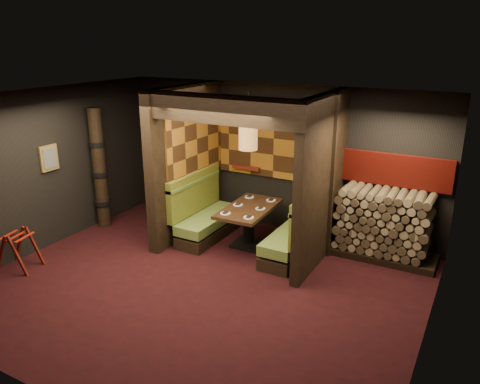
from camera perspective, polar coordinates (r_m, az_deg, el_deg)
name	(u,v)px	position (r m, az deg, el deg)	size (l,w,h in m)	color
floor	(200,286)	(7.43, -4.94, -11.33)	(6.50, 5.50, 0.02)	black
ceiling	(194,99)	(6.51, -5.64, 11.19)	(6.50, 5.50, 0.02)	black
wall_back	(276,158)	(9.15, 4.43, 4.16)	(6.50, 0.02, 2.85)	black
wall_front	(37,281)	(5.00, -23.48, -9.92)	(6.50, 0.02, 2.85)	black
wall_left	(44,170)	(9.01, -22.76, 2.53)	(0.02, 5.50, 2.85)	black
wall_right	(436,244)	(5.79, 22.74, -5.90)	(0.02, 5.50, 2.85)	black
partition_left	(186,162)	(8.87, -6.57, 3.64)	(0.20, 2.20, 2.85)	black
partition_right	(322,181)	(7.74, 9.91, 1.28)	(0.15, 2.10, 2.85)	black
header_beam	(219,109)	(7.14, -2.54, 10.03)	(2.85, 0.18, 0.44)	black
tapa_back_panel	(274,138)	(9.03, 4.21, 6.55)	(2.40, 0.06, 1.55)	#9F621B
tapa_side_panel	(196,139)	(8.85, -5.38, 6.47)	(0.04, 1.85, 1.45)	#9F621B
lacquer_shelf	(246,167)	(9.38, 0.77, 3.01)	(0.60, 0.12, 0.07)	maroon
booth_bench_left	(205,216)	(8.98, -4.30, -2.99)	(0.68, 1.60, 1.14)	black
booth_bench_right	(297,236)	(8.17, 6.95, -5.32)	(0.68, 1.60, 1.14)	black
dining_table	(249,219)	(8.51, 1.10, -3.32)	(0.83, 1.46, 0.75)	black
place_settings	(249,206)	(8.42, 1.11, -1.76)	(0.67, 1.18, 0.03)	white
pendant_lamp	(248,137)	(8.03, 1.00, 6.76)	(0.32, 0.32, 1.03)	#9C6333
framed_picture	(49,158)	(8.99, -22.25, 3.85)	(0.05, 0.36, 0.46)	olive
luggage_rack	(18,248)	(8.58, -25.42, -6.23)	(0.73, 0.58, 0.70)	#4D110B
totem_column	(100,169)	(9.61, -16.75, 2.65)	(0.31, 0.31, 2.40)	black
firewood_stack	(387,225)	(8.37, 17.47, -3.89)	(1.73, 0.70, 1.22)	black
mosaic_header	(396,170)	(8.41, 18.52, 2.52)	(1.83, 0.10, 0.56)	maroon
bay_front_post	(332,178)	(7.95, 11.14, 1.67)	(0.08, 0.08, 2.85)	black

